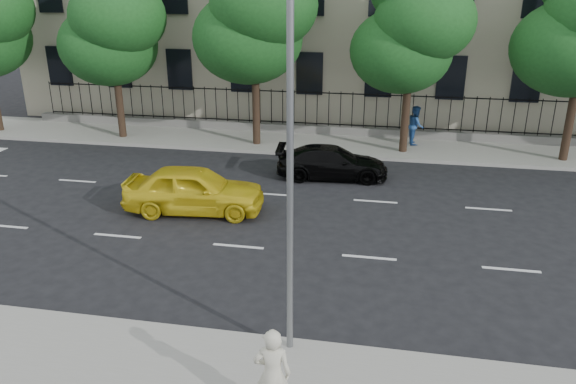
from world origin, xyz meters
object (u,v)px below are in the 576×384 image
street_light (295,118)px  black_sedan (332,162)px  yellow_taxi (194,189)px  woman_near (272,374)px

street_light → black_sedan: street_light is taller
street_light → yellow_taxi: street_light is taller
street_light → yellow_taxi: (-4.72, 6.66, -4.32)m
street_light → black_sedan: 11.99m
yellow_taxi → black_sedan: yellow_taxi is taller
black_sedan → woman_near: woman_near is taller
black_sedan → woman_near: 13.79m
black_sedan → woman_near: bearing=176.8°
woman_near → yellow_taxi: bearing=-70.7°
yellow_taxi → black_sedan: size_ratio=1.07×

